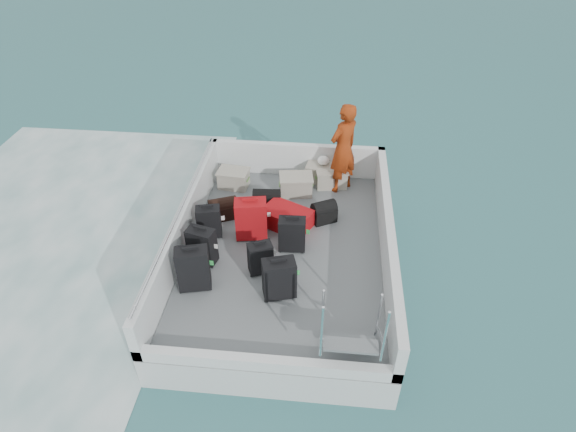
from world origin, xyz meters
name	(u,v)px	position (x,y,z in m)	size (l,w,h in m)	color
ground	(284,274)	(0.00, 0.00, 0.00)	(160.00, 160.00, 0.00)	#164F4D
wake_foam	(32,256)	(-4.80, 0.00, 0.00)	(10.00, 10.00, 0.00)	white
ferry_hull	(284,262)	(0.00, 0.00, 0.30)	(3.60, 5.00, 0.60)	silver
deck	(284,249)	(0.00, 0.00, 0.61)	(3.30, 4.70, 0.02)	slate
deck_fittings	(303,245)	(0.35, -0.32, 0.99)	(3.60, 5.00, 0.90)	silver
suitcase_0	(193,269)	(-1.29, -1.05, 1.00)	(0.50, 0.28, 0.76)	black
suitcase_1	(202,246)	(-1.30, -0.46, 0.95)	(0.45, 0.26, 0.67)	black
suitcase_2	(209,222)	(-1.35, 0.22, 0.92)	(0.42, 0.25, 0.60)	black
suitcase_4	(260,258)	(-0.32, -0.61, 0.91)	(0.38, 0.23, 0.57)	black
suitcase_5	(251,219)	(-0.61, 0.27, 1.00)	(0.55, 0.33, 0.75)	#A20C0C
suitcase_6	(279,279)	(0.04, -1.09, 0.96)	(0.50, 0.29, 0.68)	black
suitcase_7	(292,235)	(0.14, 0.00, 0.94)	(0.45, 0.26, 0.63)	black
suitcase_8	(287,218)	(-0.02, 0.64, 0.79)	(0.56, 0.86, 0.34)	#A20C0C
duffel_0	(223,210)	(-1.22, 0.77, 0.78)	(0.52, 0.30, 0.32)	black
duffel_1	(267,201)	(-0.45, 1.13, 0.78)	(0.52, 0.30, 0.32)	black
duffel_2	(324,213)	(0.65, 0.86, 0.78)	(0.43, 0.30, 0.32)	black
crate_0	(234,179)	(-1.22, 1.81, 0.79)	(0.57, 0.40, 0.35)	#AAA394
crate_1	(296,185)	(0.06, 1.69, 0.81)	(0.61, 0.42, 0.37)	#AAA394
crate_2	(323,173)	(0.57, 2.20, 0.80)	(0.61, 0.42, 0.37)	#AAA394
crate_3	(331,178)	(0.75, 2.05, 0.80)	(0.60, 0.41, 0.36)	#AAA394
yellow_bag	(340,179)	(0.93, 2.12, 0.73)	(0.28, 0.26, 0.22)	gold
white_bag	(323,162)	(0.57, 2.20, 1.08)	(0.24, 0.24, 0.18)	white
passenger	(343,149)	(0.94, 1.96, 1.54)	(0.68, 0.44, 1.84)	#C53F12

